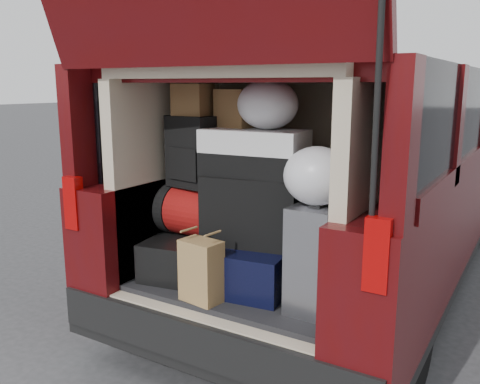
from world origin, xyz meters
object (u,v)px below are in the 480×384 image
at_px(black_hardshell, 190,254).
at_px(silver_roller, 319,257).
at_px(backpack, 193,152).
at_px(red_duffel, 199,212).
at_px(black_soft_case, 254,209).
at_px(navy_hardshell, 253,264).
at_px(twotone_duffel, 254,153).
at_px(kraft_bag, 201,271).

distance_m(black_hardshell, silver_roller, 0.88).
bearing_deg(backpack, red_duffel, 1.66).
bearing_deg(red_duffel, backpack, 174.93).
distance_m(silver_roller, black_soft_case, 0.49).
xyz_separation_m(navy_hardshell, twotone_duffel, (-0.01, 0.03, 0.63)).
xyz_separation_m(red_duffel, twotone_duffel, (0.37, 0.02, 0.38)).
relative_size(black_soft_case, twotone_duffel, 0.95).
xyz_separation_m(silver_roller, black_soft_case, (-0.44, 0.11, 0.17)).
xyz_separation_m(black_hardshell, twotone_duffel, (0.42, 0.05, 0.64)).
bearing_deg(black_soft_case, twotone_duffel, 92.03).
height_order(black_hardshell, silver_roller, silver_roller).
height_order(navy_hardshell, red_duffel, red_duffel).
height_order(silver_roller, black_soft_case, black_soft_case).
bearing_deg(twotone_duffel, silver_roller, -19.14).
xyz_separation_m(black_hardshell, black_soft_case, (0.42, 0.05, 0.32)).
relative_size(red_duffel, backpack, 1.09).
distance_m(silver_roller, kraft_bag, 0.62).
distance_m(navy_hardshell, twotone_duffel, 0.63).
relative_size(kraft_bag, backpack, 0.79).
relative_size(black_hardshell, silver_roller, 1.05).
xyz_separation_m(black_hardshell, navy_hardshell, (0.43, 0.02, 0.01)).
bearing_deg(black_hardshell, black_soft_case, -3.44).
height_order(navy_hardshell, black_soft_case, black_soft_case).
relative_size(black_hardshell, black_soft_case, 1.07).
xyz_separation_m(black_hardshell, red_duffel, (0.05, 0.04, 0.26)).
bearing_deg(red_duffel, navy_hardshell, -0.31).
distance_m(kraft_bag, backpack, 0.73).
bearing_deg(black_soft_case, backpack, 170.22).
distance_m(kraft_bag, twotone_duffel, 0.70).
bearing_deg(navy_hardshell, silver_roller, -18.43).
distance_m(kraft_bag, black_soft_case, 0.46).
distance_m(navy_hardshell, silver_roller, 0.46).
bearing_deg(red_duffel, silver_roller, -5.22).
xyz_separation_m(kraft_bag, twotone_duffel, (0.11, 0.36, 0.59)).
height_order(black_soft_case, backpack, backpack).
xyz_separation_m(black_hardshell, kraft_bag, (0.30, -0.31, 0.05)).
distance_m(red_duffel, backpack, 0.36).
relative_size(silver_roller, backpack, 1.30).
distance_m(black_hardshell, black_soft_case, 0.53).
bearing_deg(kraft_bag, silver_roller, 31.63).
relative_size(navy_hardshell, silver_roller, 1.03).
bearing_deg(black_soft_case, red_duffel, 171.06).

